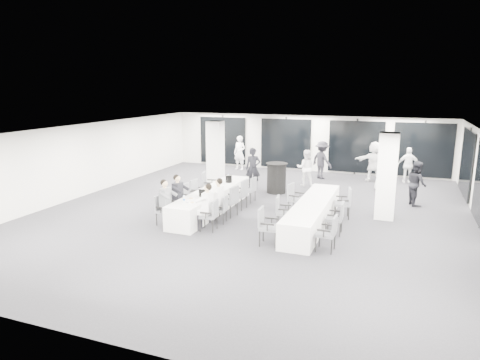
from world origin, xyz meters
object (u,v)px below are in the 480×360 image
object	(u,v)px
chair_side_left_far	(295,196)
standing_guest_g	(240,150)
chair_main_left_mid	(188,195)
chair_main_right_far	(250,188)
chair_main_left_near	(163,208)
chair_side_right_near	(329,231)
banquet_table_side	(312,213)
chair_main_right_second	(222,208)
chair_main_right_near	(211,213)
ice_bucket_near	(202,192)
standing_guest_b	(306,165)
chair_side_right_far	(345,201)
chair_main_left_second	(176,201)
standing_guest_h	(417,180)
banquet_table_main	(212,200)
chair_main_left_far	(208,183)
standing_guest_e	(381,170)
standing_guest_a	(253,166)
chair_side_right_mid	(337,216)
chair_side_left_mid	(282,210)
chair_main_right_mid	(231,199)
standing_guest_f	(374,159)
ice_bucket_far	(229,179)
chair_main_right_fourth	(241,193)
standing_guest_c	(322,157)
chair_side_left_near	(266,224)
cocktail_table	(276,178)
standing_guest_d	(409,163)

from	to	relation	value
chair_side_left_far	standing_guest_g	size ratio (longest dim) A/B	0.51
chair_main_left_mid	chair_main_right_far	size ratio (longest dim) A/B	1.00
chair_main_left_near	chair_side_right_near	bearing A→B (deg)	87.86
banquet_table_side	chair_side_right_near	distance (m)	2.17
chair_main_left_near	chair_main_right_far	bearing A→B (deg)	156.66
chair_main_right_second	chair_main_left_mid	bearing A→B (deg)	54.64
chair_main_right_near	ice_bucket_near	xyz separation A→B (m)	(-0.77, 0.99, 0.34)
standing_guest_b	chair_side_right_far	bearing A→B (deg)	105.82
chair_main_left_second	chair_main_left_near	bearing A→B (deg)	14.88
standing_guest_g	standing_guest_h	xyz separation A→B (m)	(8.38, -4.07, -0.07)
chair_side_right_near	standing_guest_b	world-z (taller)	standing_guest_b
chair_main_left_mid	standing_guest_h	xyz separation A→B (m)	(7.40, 3.50, 0.38)
banquet_table_main	banquet_table_side	size ratio (longest dim) A/B	1.00
chair_main_left_far	standing_guest_e	distance (m)	7.16
chair_side_right_near	banquet_table_side	bearing A→B (deg)	25.37
standing_guest_a	chair_main_left_near	bearing A→B (deg)	-118.13
standing_guest_e	standing_guest_g	size ratio (longest dim) A/B	0.86
chair_main_left_second	chair_side_right_mid	bearing A→B (deg)	106.90
chair_main_left_mid	chair_side_right_far	world-z (taller)	chair_side_right_far
banquet_table_main	chair_side_right_near	distance (m)	4.93
chair_side_left_mid	chair_side_left_far	xyz separation A→B (m)	(-0.00, 1.61, 0.02)
chair_main_left_far	chair_side_left_mid	size ratio (longest dim) A/B	1.08
chair_main_left_near	standing_guest_e	bearing A→B (deg)	141.72
banquet_table_main	chair_side_right_mid	world-z (taller)	chair_side_right_mid
chair_main_left_second	ice_bucket_near	xyz separation A→B (m)	(0.90, 0.15, 0.33)
banquet_table_main	chair_main_right_mid	distance (m)	0.94
chair_main_left_far	chair_main_right_mid	xyz separation A→B (m)	(1.68, -1.84, -0.00)
chair_main_left_near	chair_main_left_far	xyz separation A→B (m)	(-0.01, 3.33, 0.06)
chair_main_right_far	chair_side_right_near	world-z (taller)	chair_side_right_near
chair_main_left_mid	chair_side_left_mid	size ratio (longest dim) A/B	0.97
chair_main_right_second	chair_side_left_far	size ratio (longest dim) A/B	0.86
banquet_table_side	standing_guest_f	bearing A→B (deg)	79.69
standing_guest_b	ice_bucket_far	distance (m)	4.20
standing_guest_e	standing_guest_g	world-z (taller)	standing_guest_g
chair_main_right_fourth	standing_guest_e	distance (m)	6.40
standing_guest_c	chair_main_left_far	bearing A→B (deg)	91.91
chair_main_left_far	chair_side_left_near	xyz separation A→B (m)	(3.54, -3.86, -0.01)
chair_side_left_near	ice_bucket_near	world-z (taller)	chair_side_left_near
cocktail_table	chair_main_left_far	bearing A→B (deg)	-140.08
standing_guest_c	chair_main_left_near	bearing A→B (deg)	103.44
chair_side_right_far	standing_guest_f	xyz separation A→B (m)	(0.48, 6.13, 0.45)
chair_side_right_near	standing_guest_e	size ratio (longest dim) A/B	0.57
chair_main_left_near	chair_side_right_near	size ratio (longest dim) A/B	0.95
chair_side_right_far	chair_side_right_mid	bearing A→B (deg)	168.52
chair_main_right_fourth	chair_main_right_near	bearing A→B (deg)	-175.20
standing_guest_g	chair_main_right_mid	bearing A→B (deg)	-59.41
standing_guest_h	chair_main_left_near	bearing A→B (deg)	104.50
chair_side_left_near	standing_guest_d	world-z (taller)	standing_guest_d
chair_side_left_mid	chair_side_right_near	world-z (taller)	chair_side_right_near
chair_main_left_near	chair_main_right_fourth	bearing A→B (deg)	148.09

